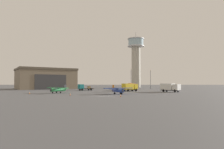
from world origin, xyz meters
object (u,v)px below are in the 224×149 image
object	(u,v)px
airplane_green	(58,89)
traffic_cone_near_right	(121,95)
control_tower	(136,58)
traffic_cone_near_left	(30,93)
airplane_blue	(118,90)
light_post_north	(150,78)
truck_flatbed_teal	(84,87)
traffic_cone_mid_apron	(70,94)
truck_box_yellow	(130,87)
truck_box_white	(170,87)
truck_fuel_tanker_red	(131,86)
light_post_centre	(131,77)

from	to	relation	value
airplane_green	traffic_cone_near_right	size ratio (longest dim) A/B	14.23
control_tower	traffic_cone_near_left	xyz separation A→B (m)	(-38.93, -68.18, -18.92)
airplane_blue	light_post_north	world-z (taller)	light_post_north
traffic_cone_near_left	traffic_cone_near_right	distance (m)	28.49
airplane_green	traffic_cone_near_right	world-z (taller)	airplane_green
control_tower	truck_flatbed_teal	bearing A→B (deg)	-120.67
truck_flatbed_teal	traffic_cone_mid_apron	size ratio (longest dim) A/B	11.23
truck_box_yellow	traffic_cone_near_right	world-z (taller)	truck_box_yellow
airplane_green	traffic_cone_near_left	size ratio (longest dim) A/B	12.95
light_post_north	traffic_cone_mid_apron	xyz separation A→B (m)	(-30.23, -50.52, -5.48)
truck_box_white	traffic_cone_near_left	world-z (taller)	truck_box_white
truck_fuel_tanker_red	traffic_cone_near_left	bearing A→B (deg)	153.56
truck_box_white	control_tower	bearing A→B (deg)	140.70
traffic_cone_mid_apron	airplane_blue	bearing A→B (deg)	23.54
airplane_blue	light_post_north	distance (m)	48.70
control_tower	truck_box_white	size ratio (longest dim) A/B	5.44
airplane_blue	control_tower	bearing A→B (deg)	142.51
airplane_blue	truck_flatbed_teal	distance (m)	27.91
control_tower	traffic_cone_near_right	bearing A→B (deg)	-99.03
truck_box_yellow	light_post_centre	xyz separation A→B (m)	(2.74, 25.01, 4.30)
control_tower	traffic_cone_mid_apron	world-z (taller)	control_tower
light_post_north	truck_box_white	bearing A→B (deg)	-88.76
truck_box_white	traffic_cone_near_right	size ratio (longest dim) A/B	11.64
airplane_blue	traffic_cone_near_left	world-z (taller)	airplane_blue
light_post_north	traffic_cone_mid_apron	world-z (taller)	light_post_north
truck_box_white	traffic_cone_near_left	size ratio (longest dim) A/B	10.59
truck_fuel_tanker_red	traffic_cone_near_right	size ratio (longest dim) A/B	11.59
airplane_green	traffic_cone_near_right	distance (m)	23.98
light_post_north	traffic_cone_near_right	bearing A→B (deg)	-107.53
control_tower	truck_fuel_tanker_red	size ratio (longest dim) A/B	5.47
truck_fuel_tanker_red	airplane_green	bearing A→B (deg)	156.72
truck_box_white	light_post_north	bearing A→B (deg)	136.46
truck_fuel_tanker_red	light_post_north	size ratio (longest dim) A/B	0.66
control_tower	light_post_centre	distance (m)	30.48
traffic_cone_near_right	traffic_cone_mid_apron	distance (m)	13.61
truck_flatbed_teal	traffic_cone_near_right	distance (m)	36.84
control_tower	truck_fuel_tanker_red	xyz separation A→B (m)	(-6.78, -40.72, -17.53)
truck_box_white	truck_fuel_tanker_red	world-z (taller)	truck_fuel_tanker_red
truck_box_white	truck_box_yellow	xyz separation A→B (m)	(-13.68, 4.94, -0.02)
truck_flatbed_teal	traffic_cone_mid_apron	bearing A→B (deg)	57.79
airplane_green	airplane_blue	bearing A→B (deg)	108.70
light_post_north	traffic_cone_near_left	world-z (taller)	light_post_north
airplane_green	truck_fuel_tanker_red	bearing A→B (deg)	167.30
truck_box_yellow	truck_fuel_tanker_red	size ratio (longest dim) A/B	0.97
traffic_cone_near_left	truck_fuel_tanker_red	bearing A→B (deg)	40.51
truck_box_yellow	light_post_north	world-z (taller)	light_post_north
truck_flatbed_teal	light_post_centre	xyz separation A→B (m)	(21.15, 18.05, 4.72)
truck_box_yellow	traffic_cone_near_left	size ratio (longest dim) A/B	10.24
traffic_cone_near_left	light_post_north	bearing A→B (deg)	45.20
truck_flatbed_teal	truck_fuel_tanker_red	size ratio (longest dim) A/B	1.00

